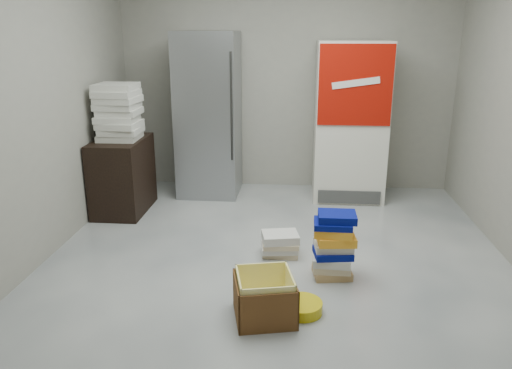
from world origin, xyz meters
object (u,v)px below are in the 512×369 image
object	(u,v)px
coke_cooler	(350,121)
phonebook_stack_main	(333,246)
wood_shelf	(123,176)
cardboard_box	(265,300)
steel_fridge	(209,115)

from	to	relation	value
coke_cooler	phonebook_stack_main	distance (m)	2.20
wood_shelf	cardboard_box	world-z (taller)	wood_shelf
cardboard_box	phonebook_stack_main	bearing A→B (deg)	39.48
phonebook_stack_main	cardboard_box	xyz separation A→B (m)	(-0.50, -0.65, -0.14)
cardboard_box	steel_fridge	bearing A→B (deg)	94.87
coke_cooler	cardboard_box	world-z (taller)	coke_cooler
coke_cooler	steel_fridge	bearing A→B (deg)	179.82
wood_shelf	phonebook_stack_main	size ratio (longest dim) A/B	1.47
wood_shelf	cardboard_box	bearing A→B (deg)	-49.90
steel_fridge	phonebook_stack_main	distance (m)	2.59
coke_cooler	phonebook_stack_main	bearing A→B (deg)	-97.80
coke_cooler	phonebook_stack_main	xyz separation A→B (m)	(-0.29, -2.09, -0.63)
steel_fridge	wood_shelf	xyz separation A→B (m)	(-0.83, -0.73, -0.55)
phonebook_stack_main	cardboard_box	size ratio (longest dim) A/B	1.13
coke_cooler	wood_shelf	xyz separation A→B (m)	(-2.48, -0.72, -0.50)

